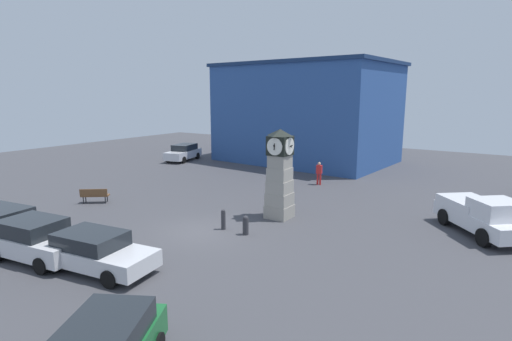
{
  "coord_description": "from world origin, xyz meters",
  "views": [
    {
      "loc": [
        12.15,
        -13.68,
        6.46
      ],
      "look_at": [
        0.82,
        3.59,
        2.46
      ],
      "focal_mm": 28.0,
      "sensor_mm": 36.0,
      "label": 1
    }
  ],
  "objects_px": {
    "clock_tower": "(280,176)",
    "car_by_building": "(96,251)",
    "car_navy_sedan": "(3,226)",
    "car_near_tower": "(37,239)",
    "pedestrian_near_bench": "(276,157)",
    "bollard_mid_row": "(246,225)",
    "bollard_near_tower": "(223,219)",
    "pedestrian_crossing_lot": "(319,172)",
    "bench": "(95,195)",
    "car_silver_hatch": "(183,152)",
    "pickup_truck": "(483,215)"
  },
  "relations": [
    {
      "from": "bollard_mid_row",
      "to": "car_near_tower",
      "type": "distance_m",
      "value": 8.62
    },
    {
      "from": "car_navy_sedan",
      "to": "pickup_truck",
      "type": "bearing_deg",
      "value": 36.47
    },
    {
      "from": "bollard_near_tower",
      "to": "pedestrian_crossing_lot",
      "type": "bearing_deg",
      "value": 90.9
    },
    {
      "from": "bollard_near_tower",
      "to": "car_silver_hatch",
      "type": "height_order",
      "value": "car_silver_hatch"
    },
    {
      "from": "car_navy_sedan",
      "to": "bench",
      "type": "relative_size",
      "value": 2.93
    },
    {
      "from": "clock_tower",
      "to": "car_silver_hatch",
      "type": "height_order",
      "value": "clock_tower"
    },
    {
      "from": "bollard_near_tower",
      "to": "bench",
      "type": "height_order",
      "value": "bollard_near_tower"
    },
    {
      "from": "car_navy_sedan",
      "to": "pedestrian_crossing_lot",
      "type": "distance_m",
      "value": 19.31
    },
    {
      "from": "car_silver_hatch",
      "to": "pedestrian_crossing_lot",
      "type": "height_order",
      "value": "pedestrian_crossing_lot"
    },
    {
      "from": "bench",
      "to": "pedestrian_crossing_lot",
      "type": "xyz_separation_m",
      "value": [
        9.15,
        11.91,
        0.41
      ]
    },
    {
      "from": "pedestrian_crossing_lot",
      "to": "car_silver_hatch",
      "type": "bearing_deg",
      "value": 170.91
    },
    {
      "from": "car_by_building",
      "to": "car_near_tower",
      "type": "bearing_deg",
      "value": -167.59
    },
    {
      "from": "car_near_tower",
      "to": "pickup_truck",
      "type": "xyz_separation_m",
      "value": [
        14.49,
        12.86,
        0.12
      ]
    },
    {
      "from": "clock_tower",
      "to": "bollard_near_tower",
      "type": "height_order",
      "value": "clock_tower"
    },
    {
      "from": "clock_tower",
      "to": "pedestrian_crossing_lot",
      "type": "bearing_deg",
      "value": 100.21
    },
    {
      "from": "car_by_building",
      "to": "car_silver_hatch",
      "type": "relative_size",
      "value": 0.98
    },
    {
      "from": "car_silver_hatch",
      "to": "pickup_truck",
      "type": "height_order",
      "value": "pickup_truck"
    },
    {
      "from": "pedestrian_crossing_lot",
      "to": "car_by_building",
      "type": "bearing_deg",
      "value": -93.11
    },
    {
      "from": "clock_tower",
      "to": "pedestrian_crossing_lot",
      "type": "xyz_separation_m",
      "value": [
        -1.49,
        8.28,
        -1.32
      ]
    },
    {
      "from": "car_navy_sedan",
      "to": "car_silver_hatch",
      "type": "height_order",
      "value": "car_silver_hatch"
    },
    {
      "from": "car_near_tower",
      "to": "pedestrian_crossing_lot",
      "type": "relative_size",
      "value": 2.66
    },
    {
      "from": "car_navy_sedan",
      "to": "bollard_near_tower",
      "type": "bearing_deg",
      "value": 44.57
    },
    {
      "from": "pedestrian_near_bench",
      "to": "bench",
      "type": "bearing_deg",
      "value": -101.82
    },
    {
      "from": "bollard_near_tower",
      "to": "bollard_mid_row",
      "type": "xyz_separation_m",
      "value": [
        1.32,
        -0.01,
        -0.05
      ]
    },
    {
      "from": "clock_tower",
      "to": "car_by_building",
      "type": "height_order",
      "value": "clock_tower"
    },
    {
      "from": "clock_tower",
      "to": "car_silver_hatch",
      "type": "distance_m",
      "value": 20.21
    },
    {
      "from": "bollard_mid_row",
      "to": "pedestrian_near_bench",
      "type": "height_order",
      "value": "pedestrian_near_bench"
    },
    {
      "from": "car_navy_sedan",
      "to": "car_near_tower",
      "type": "bearing_deg",
      "value": -1.19
    },
    {
      "from": "car_by_building",
      "to": "pedestrian_crossing_lot",
      "type": "distance_m",
      "value": 17.59
    },
    {
      "from": "car_silver_hatch",
      "to": "car_navy_sedan",
      "type": "bearing_deg",
      "value": -66.65
    },
    {
      "from": "car_by_building",
      "to": "car_silver_hatch",
      "type": "bearing_deg",
      "value": 126.07
    },
    {
      "from": "clock_tower",
      "to": "car_near_tower",
      "type": "height_order",
      "value": "clock_tower"
    },
    {
      "from": "bollard_near_tower",
      "to": "car_near_tower",
      "type": "relative_size",
      "value": 0.23
    },
    {
      "from": "bollard_near_tower",
      "to": "pedestrian_near_bench",
      "type": "xyz_separation_m",
      "value": [
        -6.04,
        15.22,
        0.49
      ]
    },
    {
      "from": "car_navy_sedan",
      "to": "pedestrian_crossing_lot",
      "type": "relative_size",
      "value": 2.85
    },
    {
      "from": "clock_tower",
      "to": "pedestrian_near_bench",
      "type": "bearing_deg",
      "value": 121.28
    },
    {
      "from": "bollard_mid_row",
      "to": "pickup_truck",
      "type": "bearing_deg",
      "value": 33.57
    },
    {
      "from": "clock_tower",
      "to": "pickup_truck",
      "type": "height_order",
      "value": "clock_tower"
    },
    {
      "from": "bollard_near_tower",
      "to": "bollard_mid_row",
      "type": "bearing_deg",
      "value": -0.58
    },
    {
      "from": "pedestrian_near_bench",
      "to": "pedestrian_crossing_lot",
      "type": "relative_size",
      "value": 1.07
    },
    {
      "from": "bench",
      "to": "car_silver_hatch",
      "type": "bearing_deg",
      "value": 113.99
    },
    {
      "from": "bollard_near_tower",
      "to": "pedestrian_crossing_lot",
      "type": "distance_m",
      "value": 11.41
    },
    {
      "from": "car_silver_hatch",
      "to": "clock_tower",
      "type": "bearing_deg",
      "value": -32.27
    },
    {
      "from": "car_near_tower",
      "to": "car_by_building",
      "type": "height_order",
      "value": "car_near_tower"
    },
    {
      "from": "bollard_near_tower",
      "to": "car_silver_hatch",
      "type": "bearing_deg",
      "value": 138.56
    },
    {
      "from": "pickup_truck",
      "to": "pedestrian_crossing_lot",
      "type": "bearing_deg",
      "value": 153.44
    },
    {
      "from": "car_silver_hatch",
      "to": "car_by_building",
      "type": "bearing_deg",
      "value": -53.93
    },
    {
      "from": "car_by_building",
      "to": "pickup_truck",
      "type": "xyz_separation_m",
      "value": [
        11.62,
        12.23,
        0.19
      ]
    },
    {
      "from": "car_navy_sedan",
      "to": "bench",
      "type": "bearing_deg",
      "value": 111.86
    },
    {
      "from": "bollard_mid_row",
      "to": "bench",
      "type": "distance_m",
      "value": 10.66
    }
  ]
}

